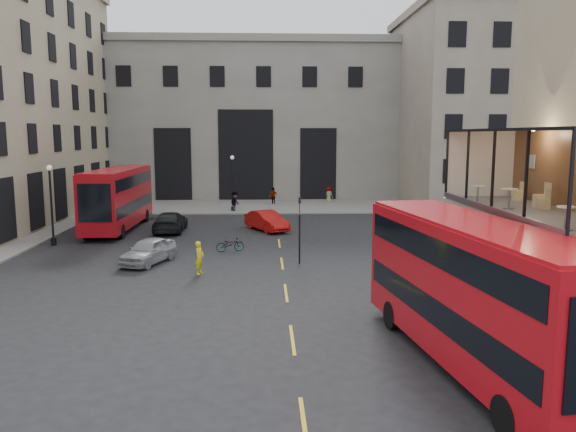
{
  "coord_description": "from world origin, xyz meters",
  "views": [
    {
      "loc": [
        -2.96,
        -19.23,
        7.28
      ],
      "look_at": [
        -1.73,
        10.23,
        3.0
      ],
      "focal_mm": 35.0,
      "sensor_mm": 36.0,
      "label": 1
    }
  ],
  "objects_px": {
    "street_lamp_a": "(52,210)",
    "bus_near": "(473,286)",
    "bicycle": "(230,244)",
    "cafe_table_mid": "(509,195)",
    "cafe_chair_c": "(542,200)",
    "cafe_table_near": "(566,214)",
    "cafe_chair_d": "(518,195)",
    "pedestrian_a": "(136,211)",
    "pedestrian_b": "(235,202)",
    "street_lamp_b": "(233,187)",
    "car_a": "(148,251)",
    "cafe_chair_b": "(543,203)",
    "car_b": "(267,221)",
    "traffic_light_far": "(121,193)",
    "pedestrian_e": "(94,220)",
    "pedestrian_d": "(329,195)",
    "pedestrian_c": "(273,196)",
    "traffic_light_near": "(300,221)",
    "car_c": "(170,222)",
    "cyclist": "(199,258)",
    "cafe_table_far": "(478,191)",
    "bus_far": "(118,196)"
  },
  "relations": [
    {
      "from": "street_lamp_a",
      "to": "cafe_chair_d",
      "type": "bearing_deg",
      "value": -30.87
    },
    {
      "from": "bus_near",
      "to": "bus_far",
      "type": "relative_size",
      "value": 1.01
    },
    {
      "from": "pedestrian_b",
      "to": "pedestrian_c",
      "type": "xyz_separation_m",
      "value": [
        3.72,
        5.36,
        -0.05
      ]
    },
    {
      "from": "traffic_light_near",
      "to": "pedestrian_b",
      "type": "bearing_deg",
      "value": 102.5
    },
    {
      "from": "traffic_light_far",
      "to": "cafe_table_far",
      "type": "bearing_deg",
      "value": -50.94
    },
    {
      "from": "bus_near",
      "to": "cafe_table_near",
      "type": "height_order",
      "value": "cafe_table_near"
    },
    {
      "from": "cafe_table_near",
      "to": "car_a",
      "type": "bearing_deg",
      "value": 132.98
    },
    {
      "from": "cafe_chair_d",
      "to": "cyclist",
      "type": "bearing_deg",
      "value": 155.21
    },
    {
      "from": "cyclist",
      "to": "cafe_chair_d",
      "type": "relative_size",
      "value": 2.27
    },
    {
      "from": "street_lamp_b",
      "to": "car_a",
      "type": "xyz_separation_m",
      "value": [
        -3.61,
        -21.61,
        -1.67
      ]
    },
    {
      "from": "bus_near",
      "to": "car_c",
      "type": "bearing_deg",
      "value": 118.08
    },
    {
      "from": "bus_near",
      "to": "cyclist",
      "type": "xyz_separation_m",
      "value": [
        -9.91,
        12.33,
        -1.74
      ]
    },
    {
      "from": "car_c",
      "to": "bus_far",
      "type": "bearing_deg",
      "value": -15.97
    },
    {
      "from": "car_a",
      "to": "cafe_table_near",
      "type": "height_order",
      "value": "cafe_table_near"
    },
    {
      "from": "street_lamp_a",
      "to": "pedestrian_e",
      "type": "relative_size",
      "value": 2.9
    },
    {
      "from": "traffic_light_far",
      "to": "pedestrian_c",
      "type": "distance_m",
      "value": 17.01
    },
    {
      "from": "street_lamp_a",
      "to": "pedestrian_a",
      "type": "bearing_deg",
      "value": 70.97
    },
    {
      "from": "traffic_light_near",
      "to": "cafe_chair_b",
      "type": "relative_size",
      "value": 5.03
    },
    {
      "from": "cafe_chair_b",
      "to": "pedestrian_b",
      "type": "bearing_deg",
      "value": 111.28
    },
    {
      "from": "traffic_light_far",
      "to": "street_lamp_b",
      "type": "distance_m",
      "value": 10.82
    },
    {
      "from": "pedestrian_a",
      "to": "pedestrian_e",
      "type": "relative_size",
      "value": 1.07
    },
    {
      "from": "bicycle",
      "to": "car_a",
      "type": "bearing_deg",
      "value": 109.75
    },
    {
      "from": "traffic_light_far",
      "to": "pedestrian_c",
      "type": "bearing_deg",
      "value": 40.2
    },
    {
      "from": "pedestrian_e",
      "to": "cafe_chair_b",
      "type": "height_order",
      "value": "cafe_chair_b"
    },
    {
      "from": "cafe_table_near",
      "to": "car_b",
      "type": "bearing_deg",
      "value": 107.21
    },
    {
      "from": "pedestrian_d",
      "to": "cafe_table_mid",
      "type": "distance_m",
      "value": 39.47
    },
    {
      "from": "bicycle",
      "to": "pedestrian_c",
      "type": "distance_m",
      "value": 23.64
    },
    {
      "from": "traffic_light_far",
      "to": "street_lamp_b",
      "type": "height_order",
      "value": "street_lamp_b"
    },
    {
      "from": "street_lamp_a",
      "to": "bus_near",
      "type": "xyz_separation_m",
      "value": [
        20.5,
        -20.55,
        0.22
      ]
    },
    {
      "from": "car_c",
      "to": "bicycle",
      "type": "relative_size",
      "value": 3.0
    },
    {
      "from": "bus_far",
      "to": "car_c",
      "type": "height_order",
      "value": "bus_far"
    },
    {
      "from": "cafe_table_mid",
      "to": "cafe_chair_c",
      "type": "distance_m",
      "value": 1.28
    },
    {
      "from": "pedestrian_a",
      "to": "pedestrian_b",
      "type": "bearing_deg",
      "value": 44.58
    },
    {
      "from": "bus_near",
      "to": "bicycle",
      "type": "bearing_deg",
      "value": 115.64
    },
    {
      "from": "cafe_table_near",
      "to": "cafe_chair_d",
      "type": "xyz_separation_m",
      "value": [
        1.94,
        7.25,
        -0.22
      ]
    },
    {
      "from": "cafe_table_near",
      "to": "cafe_chair_d",
      "type": "bearing_deg",
      "value": 75.06
    },
    {
      "from": "car_c",
      "to": "street_lamp_a",
      "type": "bearing_deg",
      "value": 35.66
    },
    {
      "from": "street_lamp_b",
      "to": "traffic_light_near",
      "type": "bearing_deg",
      "value": -77.2
    },
    {
      "from": "car_a",
      "to": "bicycle",
      "type": "height_order",
      "value": "car_a"
    },
    {
      "from": "street_lamp_a",
      "to": "cafe_chair_c",
      "type": "height_order",
      "value": "cafe_chair_c"
    },
    {
      "from": "pedestrian_b",
      "to": "car_a",
      "type": "bearing_deg",
      "value": -165.28
    },
    {
      "from": "pedestrian_b",
      "to": "cafe_chair_b",
      "type": "distance_m",
      "value": 35.71
    },
    {
      "from": "traffic_light_near",
      "to": "pedestrian_c",
      "type": "relative_size",
      "value": 2.07
    },
    {
      "from": "street_lamp_b",
      "to": "cafe_chair_d",
      "type": "relative_size",
      "value": 6.94
    },
    {
      "from": "car_b",
      "to": "cafe_table_near",
      "type": "relative_size",
      "value": 6.7
    },
    {
      "from": "traffic_light_near",
      "to": "cafe_table_far",
      "type": "relative_size",
      "value": 5.57
    },
    {
      "from": "pedestrian_b",
      "to": "car_c",
      "type": "bearing_deg",
      "value": -177.25
    },
    {
      "from": "pedestrian_d",
      "to": "cafe_chair_b",
      "type": "height_order",
      "value": "cafe_chair_b"
    },
    {
      "from": "bus_near",
      "to": "cafe_chair_d",
      "type": "distance_m",
      "value": 7.47
    },
    {
      "from": "traffic_light_far",
      "to": "pedestrian_a",
      "type": "height_order",
      "value": "traffic_light_far"
    }
  ]
}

